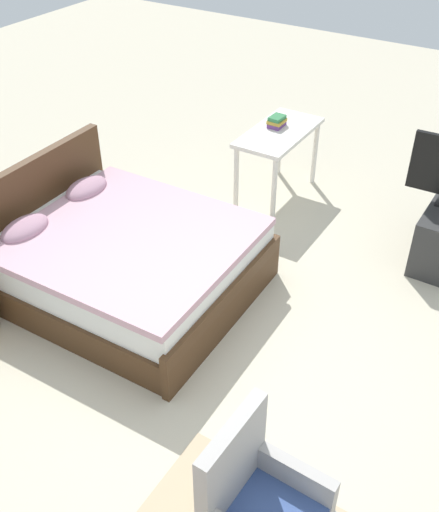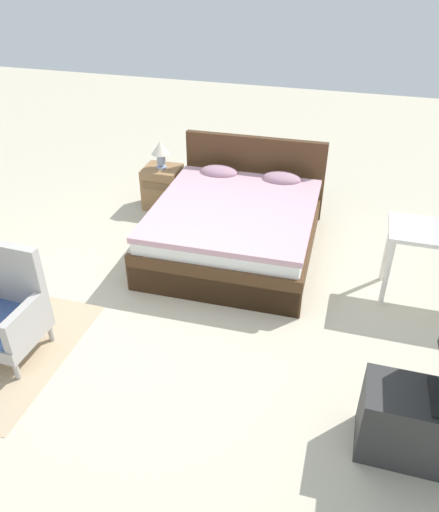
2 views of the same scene
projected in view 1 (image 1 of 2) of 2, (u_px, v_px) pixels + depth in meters
name	position (u px, v px, depth m)	size (l,w,h in m)	color
ground_plane	(226.00, 353.00, 4.50)	(16.00, 16.00, 0.00)	beige
bed	(122.00, 259.00, 4.95)	(1.72, 2.02, 0.96)	#472D19
armchair_by_window_right	(259.00, 509.00, 3.09)	(0.56, 0.56, 0.92)	#ADA8A3
vanity_desk	(279.00, 141.00, 5.97)	(1.04, 0.52, 0.74)	silver
book_stack	(277.00, 121.00, 5.95)	(0.19, 0.15, 0.11)	#66387A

